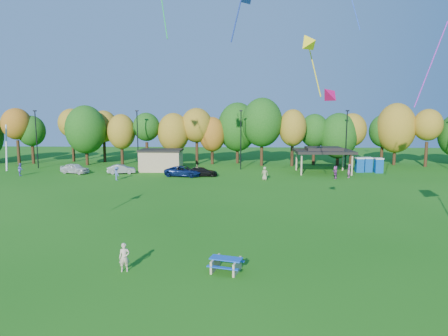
{
  "coord_description": "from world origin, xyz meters",
  "views": [
    {
      "loc": [
        1.88,
        -21.22,
        8.74
      ],
      "look_at": [
        0.78,
        6.0,
        4.94
      ],
      "focal_mm": 32.0,
      "sensor_mm": 36.0,
      "label": 1
    }
  ],
  "objects_px": {
    "car_c": "(183,171)",
    "car_a": "(75,168)",
    "porta_potties": "(369,165)",
    "kite_flyer": "(124,257)",
    "picnic_table": "(226,264)",
    "car_d": "(202,172)",
    "car_b": "(121,169)"
  },
  "relations": [
    {
      "from": "kite_flyer",
      "to": "car_a",
      "type": "height_order",
      "value": "kite_flyer"
    },
    {
      "from": "porta_potties",
      "to": "car_c",
      "type": "bearing_deg",
      "value": -169.62
    },
    {
      "from": "car_b",
      "to": "picnic_table",
      "type": "bearing_deg",
      "value": -168.04
    },
    {
      "from": "kite_flyer",
      "to": "car_c",
      "type": "distance_m",
      "value": 33.2
    },
    {
      "from": "car_a",
      "to": "car_d",
      "type": "bearing_deg",
      "value": -76.35
    },
    {
      "from": "picnic_table",
      "to": "car_d",
      "type": "height_order",
      "value": "car_d"
    },
    {
      "from": "kite_flyer",
      "to": "car_a",
      "type": "bearing_deg",
      "value": 103.24
    },
    {
      "from": "picnic_table",
      "to": "car_c",
      "type": "relative_size",
      "value": 0.41
    },
    {
      "from": "porta_potties",
      "to": "kite_flyer",
      "type": "xyz_separation_m",
      "value": [
        -25.29,
        -38.07,
        -0.29
      ]
    },
    {
      "from": "porta_potties",
      "to": "car_d",
      "type": "height_order",
      "value": "porta_potties"
    },
    {
      "from": "car_c",
      "to": "porta_potties",
      "type": "bearing_deg",
      "value": -69.27
    },
    {
      "from": "picnic_table",
      "to": "car_d",
      "type": "xyz_separation_m",
      "value": [
        -4.5,
        33.15,
        0.18
      ]
    },
    {
      "from": "porta_potties",
      "to": "car_a",
      "type": "height_order",
      "value": "porta_potties"
    },
    {
      "from": "car_b",
      "to": "car_c",
      "type": "relative_size",
      "value": 0.78
    },
    {
      "from": "kite_flyer",
      "to": "porta_potties",
      "type": "bearing_deg",
      "value": 43.23
    },
    {
      "from": "car_c",
      "to": "car_d",
      "type": "distance_m",
      "value": 2.57
    },
    {
      "from": "porta_potties",
      "to": "car_b",
      "type": "bearing_deg",
      "value": -175.5
    },
    {
      "from": "car_c",
      "to": "car_a",
      "type": "bearing_deg",
      "value": 93.37
    },
    {
      "from": "porta_potties",
      "to": "car_d",
      "type": "xyz_separation_m",
      "value": [
        -24.16,
        -4.68,
        -0.47
      ]
    },
    {
      "from": "car_b",
      "to": "car_d",
      "type": "xyz_separation_m",
      "value": [
        11.81,
        -1.85,
        -0.03
      ]
    },
    {
      "from": "picnic_table",
      "to": "car_a",
      "type": "relative_size",
      "value": 0.49
    },
    {
      "from": "porta_potties",
      "to": "picnic_table",
      "type": "xyz_separation_m",
      "value": [
        -19.67,
        -37.84,
        -0.65
      ]
    },
    {
      "from": "picnic_table",
      "to": "car_b",
      "type": "height_order",
      "value": "car_b"
    },
    {
      "from": "porta_potties",
      "to": "car_a",
      "type": "bearing_deg",
      "value": -176.07
    },
    {
      "from": "picnic_table",
      "to": "car_c",
      "type": "xyz_separation_m",
      "value": [
        -7.06,
        32.94,
        0.26
      ]
    },
    {
      "from": "car_a",
      "to": "car_c",
      "type": "distance_m",
      "value": 16.13
    },
    {
      "from": "car_a",
      "to": "car_d",
      "type": "height_order",
      "value": "car_a"
    },
    {
      "from": "picnic_table",
      "to": "kite_flyer",
      "type": "xyz_separation_m",
      "value": [
        -5.62,
        -0.23,
        0.36
      ]
    },
    {
      "from": "porta_potties",
      "to": "picnic_table",
      "type": "distance_m",
      "value": 42.65
    },
    {
      "from": "kite_flyer",
      "to": "car_a",
      "type": "relative_size",
      "value": 0.37
    },
    {
      "from": "picnic_table",
      "to": "car_d",
      "type": "relative_size",
      "value": 0.49
    },
    {
      "from": "picnic_table",
      "to": "car_d",
      "type": "bearing_deg",
      "value": 113.91
    }
  ]
}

